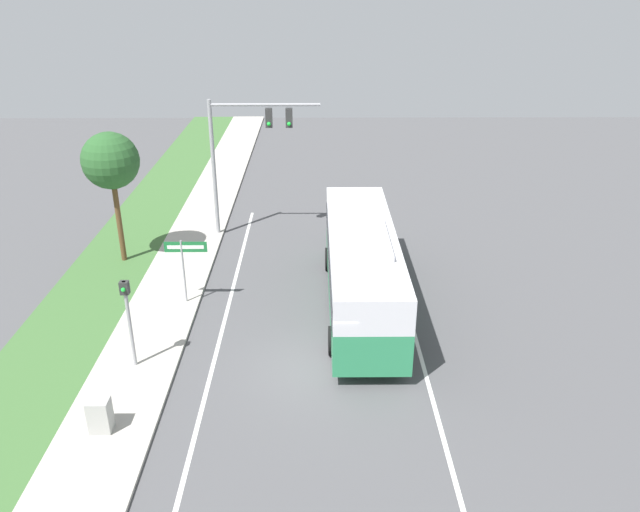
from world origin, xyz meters
The scene contains 11 objects.
ground_plane centered at (0.00, 0.00, 0.00)m, with size 80.00×80.00×0.00m, color #4C4C4F.
sidewalk centered at (-6.20, 0.00, 0.06)m, with size 2.80×80.00×0.12m.
grass_verge centered at (-9.40, 0.00, 0.05)m, with size 3.60×80.00×0.10m.
lane_divider_near centered at (-3.60, 0.00, 0.00)m, with size 0.14×30.00×0.01m.
lane_divider_far centered at (3.60, 0.00, 0.00)m, with size 0.14×30.00×0.01m.
bus centered at (1.73, 4.29, 1.91)m, with size 2.73×10.99×3.44m.
signal_gantry centered at (-3.53, 11.87, 4.81)m, with size 5.32×0.41×6.84m.
pedestrian_signal centered at (-6.20, 0.06, 2.21)m, with size 0.28×0.34×3.27m.
street_sign centered at (-5.21, 4.53, 2.03)m, with size 1.67×0.08×2.78m.
utility_cabinet centered at (-6.30, -3.26, 0.64)m, with size 0.62×0.51×1.05m.
roadside_tree centered at (-8.95, 8.61, 4.78)m, with size 2.49×2.49×5.97m.
Camera 1 is at (-0.08, -17.72, 12.26)m, focal length 35.00 mm.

